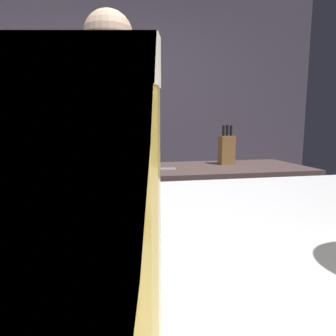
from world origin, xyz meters
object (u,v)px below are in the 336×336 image
at_px(mixing_bowl, 50,170).
at_px(bottle_soy, 116,119).
at_px(bottle_hot_sauce, 89,119).
at_px(bottle_olive_oil, 100,121).
at_px(knife_block, 227,149).
at_px(bartender, 112,166).
at_px(chefs_knife, 156,169).
at_px(pint_glass_far, 63,214).

bearing_deg(mixing_bowl, bottle_soy, 72.76).
height_order(bottle_hot_sauce, bottle_olive_oil, bottle_hot_sauce).
distance_m(knife_block, bottle_olive_oil, 1.61).
distance_m(bartender, bottle_soy, 1.73).
bearing_deg(bottle_soy, bottle_hot_sauce, 152.45).
xyz_separation_m(knife_block, bottle_soy, (-0.72, 1.16, 0.23)).
bearing_deg(chefs_knife, knife_block, 21.22).
bearing_deg(bartender, knife_block, -52.48).
relative_size(chefs_knife, bottle_hot_sauce, 0.93).
bearing_deg(knife_block, pint_glass_far, -114.70).
relative_size(knife_block, bottle_hot_sauce, 1.07).
xyz_separation_m(chefs_knife, pint_glass_far, (-0.32, -1.70, 0.24)).
distance_m(mixing_bowl, bottle_olive_oil, 1.58).
relative_size(mixing_bowl, bottle_olive_oil, 0.99).
xyz_separation_m(chefs_knife, bottle_soy, (-0.20, 1.30, 0.33)).
bearing_deg(pint_glass_far, mixing_bowl, 100.44).
height_order(knife_block, chefs_knife, knife_block).
bearing_deg(bottle_olive_oil, bottle_hot_sauce, -170.26).
relative_size(bartender, bottle_olive_oil, 8.04).
bearing_deg(bottle_soy, chefs_knife, -81.37).
bearing_deg(pint_glass_far, bartender, 88.22).
bearing_deg(knife_block, bottle_soy, 121.92).
xyz_separation_m(bottle_soy, bottle_olive_oil, (-0.16, 0.16, -0.02)).
xyz_separation_m(knife_block, bottle_olive_oil, (-0.89, 1.32, 0.21)).
distance_m(chefs_knife, bottle_olive_oil, 1.54).
height_order(knife_block, mixing_bowl, knife_block).
bearing_deg(bartender, bottle_soy, 0.59).
distance_m(bartender, bottle_olive_oil, 1.89).
bearing_deg(pint_glass_far, bottle_soy, 87.65).
bearing_deg(pint_glass_far, chefs_knife, 79.33).
bearing_deg(mixing_bowl, bottle_hot_sauce, 84.45).
bearing_deg(bottle_hot_sauce, bottle_soy, -27.55).
distance_m(bartender, bottle_hot_sauce, 1.88).
height_order(mixing_bowl, bottle_hot_sauce, bottle_hot_sauce).
bearing_deg(mixing_bowl, bartender, -44.90).
relative_size(knife_block, bottle_olive_oil, 1.33).
xyz_separation_m(bartender, chefs_knife, (0.28, 0.41, -0.08)).
bearing_deg(mixing_bowl, bottle_olive_oil, 80.37).
relative_size(mixing_bowl, bottle_hot_sauce, 0.80).
height_order(knife_block, bottle_hot_sauce, bottle_hot_sauce).
distance_m(mixing_bowl, bottle_soy, 1.46).
distance_m(bartender, mixing_bowl, 0.49).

